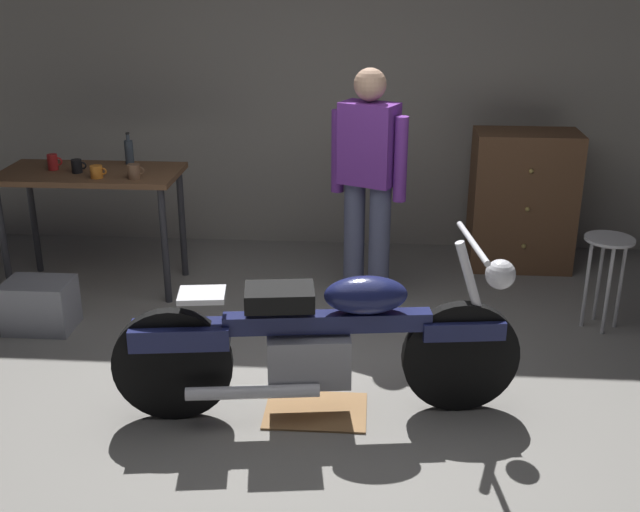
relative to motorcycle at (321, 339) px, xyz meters
name	(u,v)px	position (x,y,z in m)	size (l,w,h in m)	color
ground_plane	(308,410)	(-0.08, 0.01, -0.45)	(12.00, 12.00, 0.00)	gray
back_wall	(336,62)	(-0.08, 2.81, 1.10)	(8.00, 0.12, 3.10)	gray
workbench	(91,186)	(-1.80, 1.66, 0.34)	(1.30, 0.64, 0.90)	brown
motorcycle	(321,339)	(0.00, 0.00, 0.00)	(2.18, 0.66, 1.00)	black
person_standing	(368,177)	(0.22, 1.54, 0.48)	(0.52, 0.36, 1.67)	slate
shop_stool	(607,258)	(1.80, 1.21, 0.05)	(0.32, 0.32, 0.64)	#B2B2B7
wooden_dresser	(522,201)	(1.43, 2.31, 0.10)	(0.80, 0.47, 1.10)	brown
drip_tray	(316,411)	(-0.03, 0.00, -0.44)	(0.56, 0.40, 0.01)	olive
storage_bin	(40,305)	(-1.95, 0.91, -0.28)	(0.44, 0.32, 0.34)	gray
mug_brown_stoneware	(134,172)	(-1.41, 1.48, 0.50)	(0.12, 0.09, 0.10)	brown
mug_black_matte	(77,166)	(-1.87, 1.61, 0.50)	(0.11, 0.08, 0.10)	black
mug_orange_travel	(97,172)	(-1.68, 1.48, 0.50)	(0.12, 0.09, 0.09)	orange
mug_red_diner	(53,162)	(-2.08, 1.68, 0.51)	(0.11, 0.07, 0.11)	red
bottle	(129,152)	(-1.57, 1.87, 0.55)	(0.06, 0.06, 0.24)	#3F4C59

